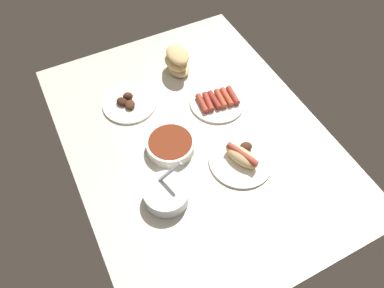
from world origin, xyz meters
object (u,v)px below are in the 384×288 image
Objects in this scene: plate_hotdog_assembled at (241,158)px; bowl_chili at (170,144)px; bowl_coleslaw at (166,194)px; plate_grilled_meat at (129,103)px; bread_stack at (177,61)px; plate_sausages at (217,101)px.

plate_hotdog_assembled is 1.30× the size of bowl_chili.
bowl_coleslaw reaches higher than plate_grilled_meat.
bowl_coleslaw is at bearing 151.17° from bread_stack.
bowl_coleslaw is 0.88× the size of bowl_chili.
plate_hotdog_assembled is at bearing -129.18° from bowl_chili.
bowl_chili is at bearing 151.00° from bread_stack.
plate_hotdog_assembled is at bearing -179.50° from bread_stack.
bread_stack is 24.50cm from plate_sausages.
bread_stack is at bearing -29.00° from bowl_chili.
plate_hotdog_assembled is (1.41, -29.14, -1.15)cm from bowl_coleslaw.
plate_grilled_meat is (15.08, 31.17, -0.29)cm from plate_sausages.
bowl_coleslaw is 45.29cm from plate_sausages.
bowl_coleslaw is at bearing 129.54° from plate_sausages.
plate_hotdog_assembled is 28.00cm from plate_sausages.
bowl_chili is 27.10cm from plate_grilled_meat.
bowl_coleslaw is 1.15× the size of bread_stack.
bread_stack is (50.72, 0.44, 3.57)cm from plate_hotdog_assembled.
bread_stack is at bearing -28.83° from bowl_coleslaw.
plate_sausages is (28.81, -34.89, -1.83)cm from bowl_coleslaw.
bowl_coleslaw is 19.86cm from bowl_chili.
plate_grilled_meat reaches higher than plate_sausages.
plate_grilled_meat is (-8.24, 24.97, -4.54)cm from bread_stack.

